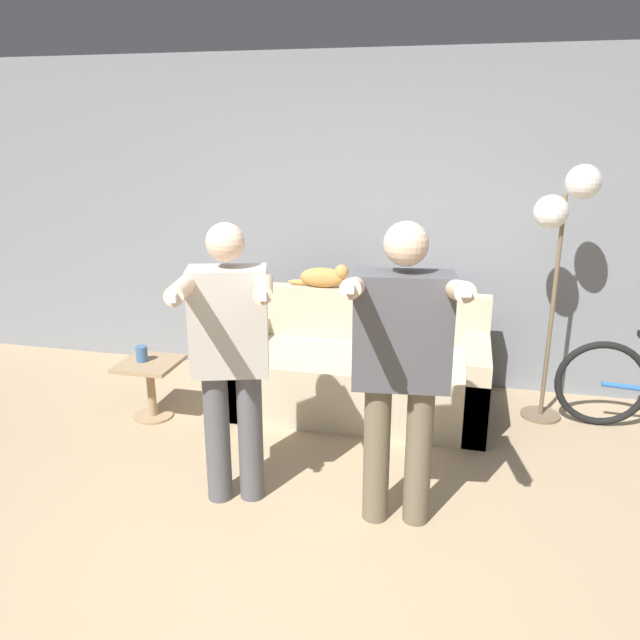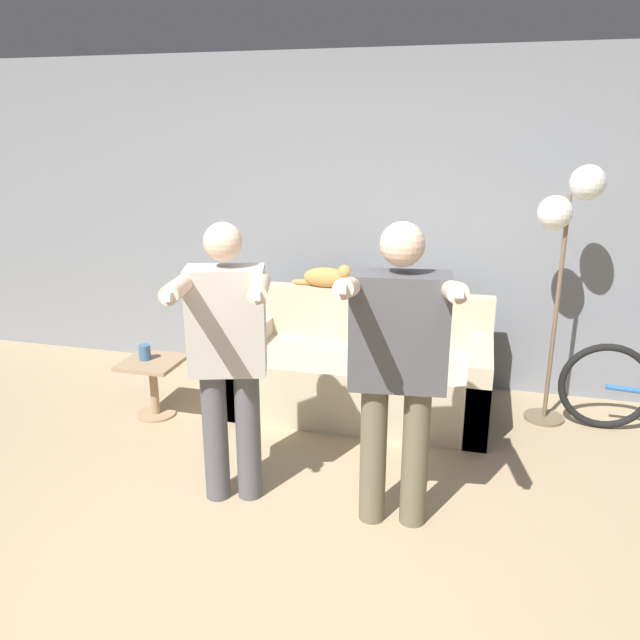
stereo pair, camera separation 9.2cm
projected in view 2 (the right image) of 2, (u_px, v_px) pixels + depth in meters
The scene contains 9 objects.
ground_plane at pixel (261, 578), 2.95m from camera, with size 16.00×16.00×0.00m, color tan.
wall_back at pixel (368, 224), 4.98m from camera, with size 10.00×0.05×2.60m.
couch at pixel (361, 374), 4.64m from camera, with size 1.86×0.85×0.85m.
person_left at pixel (227, 349), 3.32m from camera, with size 0.61×0.76×1.58m.
person_right at pixel (398, 357), 3.09m from camera, with size 0.61×0.71×1.62m.
cat at pixel (328, 277), 4.82m from camera, with size 0.49×0.13×0.19m.
floor_lamp at pixel (569, 218), 4.12m from camera, with size 0.41×0.28×1.81m.
side_table at pixel (153, 376), 4.53m from camera, with size 0.41×0.41×0.43m.
cup at pixel (145, 352), 4.49m from camera, with size 0.08×0.08×0.11m.
Camera 2 is at (0.89, -2.30, 2.04)m, focal length 35.00 mm.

